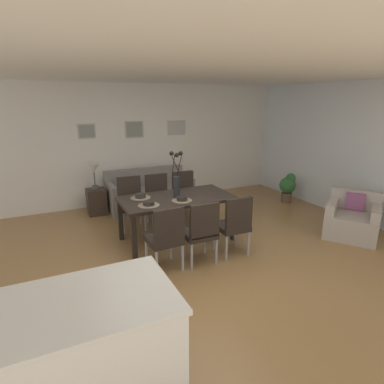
{
  "coord_description": "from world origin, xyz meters",
  "views": [
    {
      "loc": [
        -1.79,
        -3.71,
        2.25
      ],
      "look_at": [
        0.42,
        0.92,
        0.77
      ],
      "focal_mm": 29.94,
      "sensor_mm": 36.0,
      "label": 1
    }
  ],
  "objects": [
    {
      "name": "ground_plane",
      "position": [
        0.0,
        0.0,
        0.0
      ],
      "size": [
        9.0,
        9.0,
        0.0
      ],
      "primitive_type": "plane",
      "color": "olive"
    },
    {
      "name": "back_wall_panel",
      "position": [
        0.0,
        3.25,
        1.3
      ],
      "size": [
        9.0,
        0.1,
        2.6
      ],
      "primitive_type": "cube",
      "color": "white",
      "rests_on": "ground"
    },
    {
      "name": "side_window_wall",
      "position": [
        3.65,
        0.4,
        1.3
      ],
      "size": [
        0.1,
        6.3,
        2.6
      ],
      "primitive_type": "cube",
      "color": "white",
      "rests_on": "ground"
    },
    {
      "name": "ceiling_panel",
      "position": [
        0.0,
        0.4,
        2.64
      ],
      "size": [
        9.0,
        7.2,
        0.08
      ],
      "primitive_type": "cube",
      "color": "white"
    },
    {
      "name": "dining_table",
      "position": [
        0.11,
        0.84,
        0.66
      ],
      "size": [
        1.8,
        0.93,
        0.74
      ],
      "color": "black",
      "rests_on": "ground"
    },
    {
      "name": "dining_chair_near_left",
      "position": [
        -0.41,
        -0.02,
        0.51
      ],
      "size": [
        0.46,
        0.46,
        0.92
      ],
      "color": "black",
      "rests_on": "ground"
    },
    {
      "name": "dining_chair_near_right",
      "position": [
        -0.42,
        1.72,
        0.51
      ],
      "size": [
        0.47,
        0.47,
        0.92
      ],
      "color": "black",
      "rests_on": "ground"
    },
    {
      "name": "dining_chair_far_left",
      "position": [
        0.1,
        -0.04,
        0.51
      ],
      "size": [
        0.45,
        0.45,
        0.92
      ],
      "color": "black",
      "rests_on": "ground"
    },
    {
      "name": "dining_chair_far_right",
      "position": [
        0.1,
        1.7,
        0.51
      ],
      "size": [
        0.46,
        0.46,
        0.92
      ],
      "color": "black",
      "rests_on": "ground"
    },
    {
      "name": "dining_chair_mid_left",
      "position": [
        0.66,
        -0.02,
        0.51
      ],
      "size": [
        0.45,
        0.45,
        0.92
      ],
      "color": "black",
      "rests_on": "ground"
    },
    {
      "name": "dining_chair_mid_right",
      "position": [
        0.64,
        1.7,
        0.51
      ],
      "size": [
        0.47,
        0.47,
        0.92
      ],
      "color": "black",
      "rests_on": "ground"
    },
    {
      "name": "centerpiece_vase",
      "position": [
        0.11,
        0.84,
        1.02
      ],
      "size": [
        0.21,
        0.23,
        0.73
      ],
      "color": "#232326",
      "rests_on": "dining_table"
    },
    {
      "name": "placemat_near_left",
      "position": [
        -0.43,
        0.63,
        0.74
      ],
      "size": [
        0.32,
        0.32,
        0.01
      ],
      "primitive_type": "cylinder",
      "color": "#7F705B",
      "rests_on": "dining_table"
    },
    {
      "name": "bowl_near_left",
      "position": [
        -0.43,
        0.63,
        0.78
      ],
      "size": [
        0.17,
        0.17,
        0.07
      ],
      "color": "#2D2826",
      "rests_on": "dining_table"
    },
    {
      "name": "placemat_near_right",
      "position": [
        -0.43,
        1.05,
        0.74
      ],
      "size": [
        0.32,
        0.32,
        0.01
      ],
      "primitive_type": "cylinder",
      "color": "#7F705B",
      "rests_on": "dining_table"
    },
    {
      "name": "bowl_near_right",
      "position": [
        -0.43,
        1.05,
        0.78
      ],
      "size": [
        0.17,
        0.17,
        0.07
      ],
      "color": "#2D2826",
      "rests_on": "dining_table"
    },
    {
      "name": "placemat_far_left",
      "position": [
        0.11,
        0.63,
        0.74
      ],
      "size": [
        0.32,
        0.32,
        0.01
      ],
      "primitive_type": "cylinder",
      "color": "#7F705B",
      "rests_on": "dining_table"
    },
    {
      "name": "bowl_far_left",
      "position": [
        0.11,
        0.63,
        0.78
      ],
      "size": [
        0.17,
        0.17,
        0.07
      ],
      "color": "#2D2826",
      "rests_on": "dining_table"
    },
    {
      "name": "sofa",
      "position": [
        0.24,
        2.7,
        0.28
      ],
      "size": [
        1.76,
        0.84,
        0.8
      ],
      "color": "gray",
      "rests_on": "ground"
    },
    {
      "name": "side_table",
      "position": [
        -0.88,
        2.7,
        0.26
      ],
      "size": [
        0.36,
        0.36,
        0.52
      ],
      "primitive_type": "cube",
      "color": "#33261E",
      "rests_on": "ground"
    },
    {
      "name": "table_lamp",
      "position": [
        -0.88,
        2.7,
        0.89
      ],
      "size": [
        0.22,
        0.22,
        0.51
      ],
      "color": "#4C4C51",
      "rests_on": "side_table"
    },
    {
      "name": "armchair",
      "position": [
        2.87,
        -0.28,
        0.29
      ],
      "size": [
        1.11,
        1.11,
        0.75
      ],
      "color": "#ADA399",
      "rests_on": "ground"
    },
    {
      "name": "kitchen_island",
      "position": [
        -1.72,
        -1.66,
        0.46
      ],
      "size": [
        1.42,
        0.85,
        0.92
      ],
      "color": "silver",
      "rests_on": "ground"
    },
    {
      "name": "framed_picture_left",
      "position": [
        -0.89,
        3.18,
        1.63
      ],
      "size": [
        0.35,
        0.03,
        0.3
      ],
      "color": "#B2ADA3"
    },
    {
      "name": "framed_picture_center",
      "position": [
        0.11,
        3.18,
        1.63
      ],
      "size": [
        0.4,
        0.03,
        0.36
      ],
      "color": "#B2ADA3"
    },
    {
      "name": "framed_picture_right",
      "position": [
        1.1,
        3.18,
        1.63
      ],
      "size": [
        0.43,
        0.03,
        0.32
      ],
      "color": "#B2ADA3"
    },
    {
      "name": "potted_plant",
      "position": [
        3.16,
        1.64,
        0.37
      ],
      "size": [
        0.36,
        0.36,
        0.67
      ],
      "color": "brown",
      "rests_on": "ground"
    }
  ]
}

